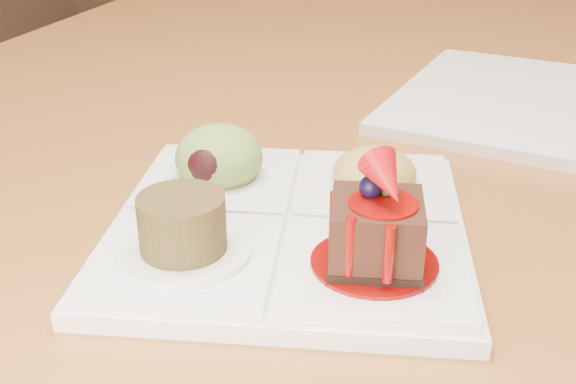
% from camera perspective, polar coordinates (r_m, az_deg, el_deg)
% --- Properties ---
extents(dining_table, '(1.00, 1.80, 0.75)m').
position_cam_1_polar(dining_table, '(0.95, 7.09, 6.65)').
color(dining_table, brown).
rests_on(dining_table, ground).
extents(sampler_plate, '(0.28, 0.28, 0.09)m').
position_cam_1_polar(sampler_plate, '(0.49, -0.18, -1.51)').
color(sampler_plate, silver).
rests_on(sampler_plate, dining_table).
extents(second_plate, '(0.33, 0.33, 0.01)m').
position_cam_1_polar(second_plate, '(0.77, 19.91, 6.40)').
color(second_plate, silver).
rests_on(second_plate, dining_table).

